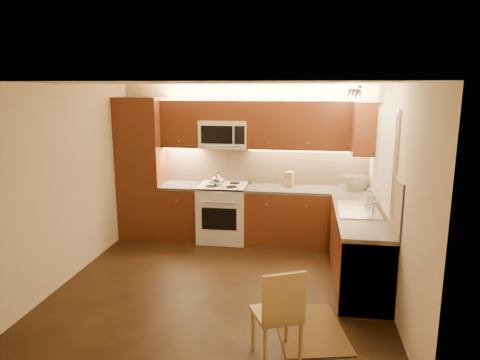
% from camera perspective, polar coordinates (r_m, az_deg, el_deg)
% --- Properties ---
extents(floor, '(4.00, 4.00, 0.01)m').
position_cam_1_polar(floor, '(5.75, -2.37, -13.38)').
color(floor, black).
rests_on(floor, ground).
extents(ceiling, '(4.00, 4.00, 0.01)m').
position_cam_1_polar(ceiling, '(5.20, -2.61, 12.38)').
color(ceiling, beige).
rests_on(ceiling, ground).
extents(wall_back, '(4.00, 0.01, 2.50)m').
position_cam_1_polar(wall_back, '(7.27, 0.55, 2.38)').
color(wall_back, '#C0AB8C').
rests_on(wall_back, ground).
extents(wall_front, '(4.00, 0.01, 2.50)m').
position_cam_1_polar(wall_front, '(3.48, -8.90, -8.55)').
color(wall_front, '#C0AB8C').
rests_on(wall_front, ground).
extents(wall_left, '(0.01, 4.00, 2.50)m').
position_cam_1_polar(wall_left, '(6.05, -21.42, -0.43)').
color(wall_left, '#C0AB8C').
rests_on(wall_left, ground).
extents(wall_right, '(0.01, 4.00, 2.50)m').
position_cam_1_polar(wall_right, '(5.34, 19.11, -1.83)').
color(wall_right, '#C0AB8C').
rests_on(wall_right, ground).
extents(pantry, '(0.70, 0.60, 2.30)m').
position_cam_1_polar(pantry, '(7.42, -12.51, 1.50)').
color(pantry, '#4E2810').
rests_on(pantry, floor).
extents(base_cab_back_left, '(0.62, 0.60, 0.86)m').
position_cam_1_polar(base_cab_back_left, '(7.37, -7.45, -4.13)').
color(base_cab_back_left, '#4E2810').
rests_on(base_cab_back_left, floor).
extents(counter_back_left, '(0.62, 0.60, 0.04)m').
position_cam_1_polar(counter_back_left, '(7.26, -7.55, -0.72)').
color(counter_back_left, '#373432').
rests_on(counter_back_left, base_cab_back_left).
extents(base_cab_back_right, '(1.92, 0.60, 0.86)m').
position_cam_1_polar(base_cab_back_right, '(7.10, 8.56, -4.81)').
color(base_cab_back_right, '#4E2810').
rests_on(base_cab_back_right, floor).
extents(counter_back_right, '(1.92, 0.60, 0.04)m').
position_cam_1_polar(counter_back_right, '(6.98, 8.68, -1.27)').
color(counter_back_right, '#373432').
rests_on(counter_back_right, base_cab_back_right).
extents(base_cab_right, '(0.60, 2.00, 0.86)m').
position_cam_1_polar(base_cab_right, '(5.90, 14.99, -8.58)').
color(base_cab_right, '#4E2810').
rests_on(base_cab_right, floor).
extents(counter_right, '(0.60, 2.00, 0.04)m').
position_cam_1_polar(counter_right, '(5.76, 15.23, -4.39)').
color(counter_right, '#373432').
rests_on(counter_right, base_cab_right).
extents(dishwasher, '(0.58, 0.60, 0.84)m').
position_cam_1_polar(dishwasher, '(5.26, 15.80, -11.24)').
color(dishwasher, silver).
rests_on(dishwasher, floor).
extents(backsplash_back, '(3.30, 0.02, 0.60)m').
position_cam_1_polar(backsplash_back, '(7.23, 3.29, 1.90)').
color(backsplash_back, tan).
rests_on(backsplash_back, wall_back).
extents(backsplash_right, '(0.02, 2.00, 0.60)m').
position_cam_1_polar(backsplash_right, '(5.73, 18.28, -1.37)').
color(backsplash_right, tan).
rests_on(backsplash_right, wall_right).
extents(upper_cab_back_left, '(0.62, 0.35, 0.75)m').
position_cam_1_polar(upper_cab_back_left, '(7.23, -7.49, 7.21)').
color(upper_cab_back_left, '#4E2810').
rests_on(upper_cab_back_left, wall_back).
extents(upper_cab_back_right, '(1.92, 0.35, 0.75)m').
position_cam_1_polar(upper_cab_back_right, '(6.95, 8.94, 6.98)').
color(upper_cab_back_right, '#4E2810').
rests_on(upper_cab_back_right, wall_back).
extents(upper_cab_bridge, '(0.76, 0.35, 0.31)m').
position_cam_1_polar(upper_cab_bridge, '(7.06, -2.08, 8.98)').
color(upper_cab_bridge, '#4E2810').
rests_on(upper_cab_bridge, wall_back).
extents(upper_cab_right_corner, '(0.35, 0.50, 0.75)m').
position_cam_1_polar(upper_cab_right_corner, '(6.58, 15.84, 6.40)').
color(upper_cab_right_corner, '#4E2810').
rests_on(upper_cab_right_corner, wall_right).
extents(stove, '(0.76, 0.65, 0.92)m').
position_cam_1_polar(stove, '(7.19, -2.20, -4.22)').
color(stove, silver).
rests_on(stove, floor).
extents(microwave, '(0.76, 0.38, 0.44)m').
position_cam_1_polar(microwave, '(7.07, -2.08, 5.94)').
color(microwave, silver).
rests_on(microwave, wall_back).
extents(window_frame, '(0.03, 1.44, 1.24)m').
position_cam_1_polar(window_frame, '(5.80, 18.25, 2.82)').
color(window_frame, silver).
rests_on(window_frame, wall_right).
extents(window_blinds, '(0.02, 1.36, 1.16)m').
position_cam_1_polar(window_blinds, '(5.80, 18.06, 2.83)').
color(window_blinds, silver).
rests_on(window_blinds, wall_right).
extents(sink, '(0.52, 0.86, 0.15)m').
position_cam_1_polar(sink, '(5.88, 15.12, -3.09)').
color(sink, silver).
rests_on(sink, counter_right).
extents(faucet, '(0.20, 0.04, 0.30)m').
position_cam_1_polar(faucet, '(5.89, 16.90, -2.43)').
color(faucet, silver).
rests_on(faucet, counter_right).
extents(track_light_bar, '(0.04, 1.20, 0.03)m').
position_cam_1_polar(track_light_bar, '(5.53, 14.56, 11.58)').
color(track_light_bar, silver).
rests_on(track_light_bar, ceiling).
extents(kettle, '(0.25, 0.25, 0.23)m').
position_cam_1_polar(kettle, '(6.98, -2.85, 0.15)').
color(kettle, silver).
rests_on(kettle, stove).
extents(toaster_oven, '(0.44, 0.40, 0.22)m').
position_cam_1_polar(toaster_oven, '(7.08, 14.35, -0.26)').
color(toaster_oven, silver).
rests_on(toaster_oven, counter_back_right).
extents(knife_block, '(0.13, 0.19, 0.24)m').
position_cam_1_polar(knife_block, '(7.04, 6.43, 0.09)').
color(knife_block, olive).
rests_on(knife_block, counter_back_right).
extents(spice_jar_a, '(0.05, 0.05, 0.10)m').
position_cam_1_polar(spice_jar_a, '(7.24, 1.64, -0.10)').
color(spice_jar_a, silver).
rests_on(spice_jar_a, counter_back_right).
extents(spice_jar_b, '(0.04, 0.04, 0.09)m').
position_cam_1_polar(spice_jar_b, '(7.23, 1.55, -0.15)').
color(spice_jar_b, brown).
rests_on(spice_jar_b, counter_back_right).
extents(spice_jar_c, '(0.05, 0.05, 0.10)m').
position_cam_1_polar(spice_jar_c, '(7.10, 5.27, -0.38)').
color(spice_jar_c, silver).
rests_on(spice_jar_c, counter_back_right).
extents(spice_jar_d, '(0.05, 0.05, 0.10)m').
position_cam_1_polar(spice_jar_d, '(7.21, 6.17, -0.21)').
color(spice_jar_d, '#AB8233').
rests_on(spice_jar_d, counter_back_right).
extents(soap_bottle, '(0.12, 0.12, 0.21)m').
position_cam_1_polar(soap_bottle, '(6.25, 16.18, -1.99)').
color(soap_bottle, silver).
rests_on(soap_bottle, counter_right).
extents(rug, '(0.88, 1.13, 0.01)m').
position_cam_1_polar(rug, '(4.87, 8.98, -18.48)').
color(rug, black).
rests_on(rug, floor).
extents(dining_chair, '(0.53, 0.53, 0.90)m').
position_cam_1_polar(dining_chair, '(4.22, 4.71, -16.59)').
color(dining_chair, olive).
rests_on(dining_chair, floor).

